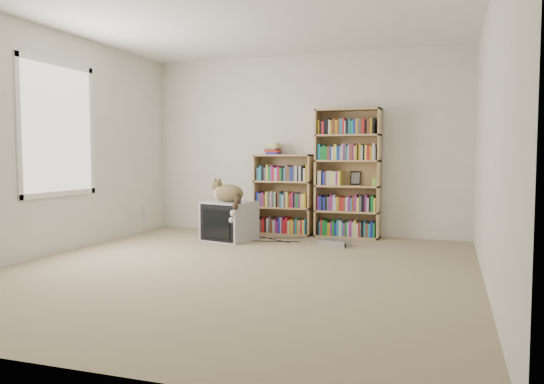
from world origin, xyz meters
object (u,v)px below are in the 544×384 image
(bookcase_tall, at_px, (348,176))
(bookcase_short, at_px, (284,198))
(cat, at_px, (229,196))
(dvd_player, at_px, (335,243))
(crt_tv, at_px, (230,221))

(bookcase_tall, height_order, bookcase_short, bookcase_tall)
(cat, xyz_separation_m, bookcase_tall, (1.36, 0.86, 0.23))
(cat, relative_size, dvd_player, 1.75)
(crt_tv, relative_size, dvd_player, 2.08)
(crt_tv, xyz_separation_m, dvd_player, (1.39, 0.02, -0.21))
(crt_tv, distance_m, dvd_player, 1.40)
(crt_tv, bearing_deg, cat, -53.01)
(crt_tv, relative_size, bookcase_tall, 0.41)
(bookcase_tall, bearing_deg, crt_tv, -151.12)
(cat, bearing_deg, bookcase_tall, 49.83)
(bookcase_short, height_order, dvd_player, bookcase_short)
(crt_tv, bearing_deg, dvd_player, 15.71)
(bookcase_tall, height_order, dvd_player, bookcase_tall)
(cat, distance_m, dvd_player, 1.46)
(bookcase_short, relative_size, dvd_player, 3.33)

